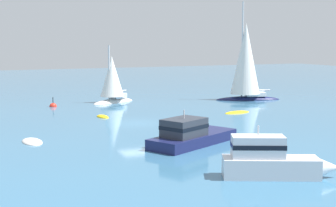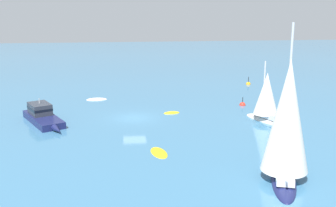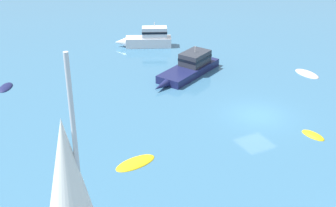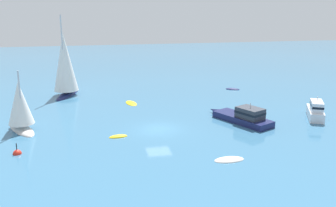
{
  "view_description": "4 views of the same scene",
  "coord_description": "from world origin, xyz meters",
  "views": [
    {
      "loc": [
        -38.86,
        14.05,
        6.92
      ],
      "look_at": [
        -3.97,
        -1.24,
        2.06
      ],
      "focal_mm": 53.69,
      "sensor_mm": 36.0,
      "label": 1
    },
    {
      "loc": [
        -1.14,
        -44.93,
        12.9
      ],
      "look_at": [
        3.77,
        0.63,
        1.38
      ],
      "focal_mm": 45.78,
      "sensor_mm": 36.0,
      "label": 2
    },
    {
      "loc": [
        24.37,
        -20.27,
        16.22
      ],
      "look_at": [
        -3.21,
        -6.04,
        0.95
      ],
      "focal_mm": 48.99,
      "sensor_mm": 36.0,
      "label": 3
    },
    {
      "loc": [
        6.29,
        37.74,
        13.06
      ],
      "look_at": [
        -1.06,
        -0.21,
        2.68
      ],
      "focal_mm": 41.29,
      "sensor_mm": 36.0,
      "label": 4
    }
  ],
  "objects": [
    {
      "name": "ketch",
      "position": [
        13.93,
        -2.41,
        2.24
      ],
      "size": [
        4.12,
        5.92,
        6.74
      ],
      "rotation": [
        0.0,
        0.0,
        2.04
      ],
      "color": "silver",
      "rests_on": "ground"
    },
    {
      "name": "ground_plane",
      "position": [
        0.0,
        0.0,
        0.0
      ],
      "size": [
        160.0,
        160.0,
        0.0
      ],
      "primitive_type": "plane",
      "color": "teal"
    },
    {
      "name": "mooring_buoy",
      "position": [
        13.29,
        4.25,
        0.01
      ],
      "size": [
        0.76,
        0.76,
        1.36
      ],
      "color": "red",
      "rests_on": "ground"
    },
    {
      "name": "rib",
      "position": [
        -14.1,
        -16.2,
        0.0
      ],
      "size": [
        2.33,
        1.9,
        0.42
      ],
      "rotation": [
        0.0,
        0.0,
        5.79
      ],
      "color": "#191E4C",
      "rests_on": "ground"
    },
    {
      "name": "cabin_cruiser_1",
      "position": [
        -9.61,
        -0.47,
        0.7
      ],
      "size": [
        5.31,
        8.41,
        2.42
      ],
      "rotation": [
        0.0,
        0.0,
        5.18
      ],
      "color": "#191E4C",
      "rests_on": "ground"
    },
    {
      "name": "rib_1",
      "position": [
        4.29,
        1.56,
        0.0
      ],
      "size": [
        1.94,
        1.1,
        0.41
      ],
      "rotation": [
        0.0,
        0.0,
        0.16
      ],
      "color": "yellow",
      "rests_on": "ground"
    },
    {
      "name": "sloop",
      "position": [
        10.26,
        -17.23,
        4.22
      ],
      "size": [
        4.21,
        7.65,
        11.61
      ],
      "rotation": [
        0.0,
        0.0,
        1.27
      ],
      "color": "#191E4C",
      "rests_on": "ground"
    },
    {
      "name": "tender",
      "position": [
        1.76,
        -10.93,
        0.0
      ],
      "size": [
        1.78,
        3.04,
        0.35
      ],
      "rotation": [
        0.0,
        0.0,
        1.76
      ],
      "color": "yellow",
      "rests_on": "ground"
    },
    {
      "name": "tender_1",
      "position": [
        -4.52,
        9.08,
        0.0
      ],
      "size": [
        2.71,
        1.45,
        0.44
      ],
      "rotation": [
        0.0,
        0.0,
        0.06
      ],
      "color": "silver",
      "rests_on": "ground"
    },
    {
      "name": "cabin_cruiser",
      "position": [
        -18.33,
        -0.68,
        0.87
      ],
      "size": [
        3.67,
        5.95,
        2.66
      ],
      "rotation": [
        0.0,
        0.0,
        4.28
      ],
      "color": "white",
      "rests_on": "ground"
    }
  ]
}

